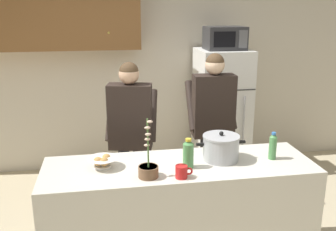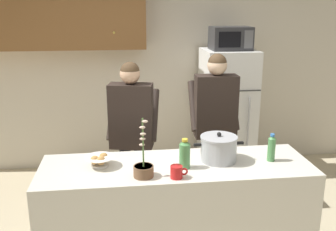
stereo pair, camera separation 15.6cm
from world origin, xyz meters
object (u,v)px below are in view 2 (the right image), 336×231
Objects in this scene: person_by_sink at (215,114)px; bottle_near_edge at (185,154)px; cooking_pot at (219,148)px; potted_orchid at (144,168)px; bottle_mid_counter at (272,148)px; bread_bowl at (100,160)px; refrigerator at (227,113)px; person_near_pot at (132,125)px; microwave at (231,38)px; coffee_mug at (177,172)px.

bottle_near_edge is (-0.49, -1.00, -0.02)m from person_by_sink.
potted_orchid reaches higher than cooking_pot.
potted_orchid is (-1.05, -0.18, -0.04)m from bottle_mid_counter.
person_by_sink reaches higher than cooking_pot.
bottle_mid_counter is at bearing 9.49° from potted_orchid.
cooking_pot is 0.67m from potted_orchid.
bread_bowl is at bearing 177.83° from bottle_mid_counter.
bread_bowl is 0.53× the size of potted_orchid.
refrigerator is at bearing 65.52° from bottle_near_edge.
person_near_pot is at bearing 69.95° from bread_bowl.
microwave is 2.01× the size of bread_bowl.
coffee_mug is at bearing -114.85° from microwave.
microwave is 1.17× the size of cooking_pot.
person_near_pot reaches higher than bottle_mid_counter.
bottle_near_edge is (0.09, 0.18, 0.07)m from coffee_mug.
bottle_near_edge is at bearing 20.26° from potted_orchid.
microwave reaches higher than bottle_mid_counter.
microwave reaches higher than coffee_mug.
potted_orchid is at bearing -159.74° from bottle_near_edge.
bottle_mid_counter is at bearing -2.17° from bread_bowl.
bottle_near_edge is (0.66, -0.11, 0.07)m from bread_bowl.
potted_orchid reaches higher than bread_bowl.
bottle_near_edge is at bearing -175.67° from bottle_mid_counter.
bread_bowl is (-1.14, -0.90, -0.08)m from person_by_sink.
bottle_mid_counter is 1.06m from potted_orchid.
coffee_mug is 0.84m from bottle_mid_counter.
person_by_sink is 7.30× the size of bottle_mid_counter.
microwave is 0.29× the size of person_near_pot.
bottle_mid_counter reaches higher than bread_bowl.
person_by_sink is at bearing 38.04° from bread_bowl.
cooking_pot reaches higher than coffee_mug.
refrigerator is 3.36× the size of microwave.
refrigerator reaches higher than coffee_mug.
bottle_mid_counter is (0.81, 0.23, 0.06)m from coffee_mug.
coffee_mug is at bearing -164.13° from bottle_mid_counter.
cooking_pot is at bearing -107.89° from microwave.
bottle_near_edge is (-0.87, -1.92, 0.23)m from refrigerator.
person_by_sink is 1.12m from bottle_near_edge.
potted_orchid is at bearing -125.96° from person_by_sink.
cooking_pot is at bearing -107.68° from refrigerator.
microwave is 2.01m from cooking_pot.
cooking_pot is at bearing 36.74° from coffee_mug.
bottle_mid_counter is (1.10, -0.80, 0.01)m from person_near_pot.
refrigerator is at bearing 85.34° from bottle_mid_counter.
person_by_sink is at bearing 64.04° from bottle_near_edge.
potted_orchid is (-1.20, -2.02, -0.76)m from microwave.
microwave is 1.20m from person_by_sink.
bottle_near_edge is 0.72m from bottle_mid_counter.
cooking_pot is 1.72× the size of bread_bowl.
bottle_near_edge is at bearing -159.49° from cooking_pot.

